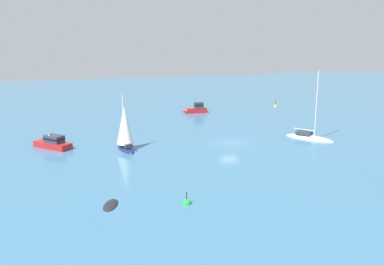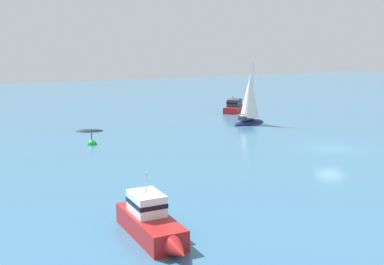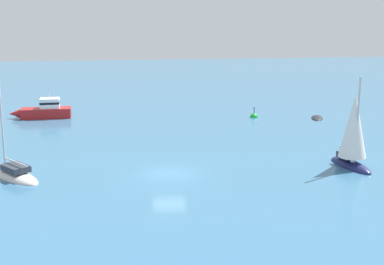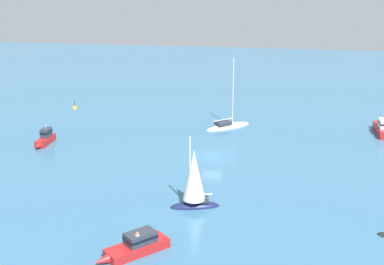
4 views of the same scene
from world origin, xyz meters
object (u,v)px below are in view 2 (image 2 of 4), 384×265
at_px(sailboat, 250,103).
at_px(launch, 235,106).
at_px(motor_cruiser, 152,222).
at_px(mooring_buoy, 92,144).
at_px(rib, 90,131).

distance_m(sailboat, launch, 10.14).
bearing_deg(motor_cruiser, launch, 142.66).
relative_size(motor_cruiser, mooring_buoy, 4.20).
relative_size(launch, mooring_buoy, 3.55).
distance_m(sailboat, motor_cruiser, 34.47).
distance_m(sailboat, mooring_buoy, 19.89).
height_order(rib, mooring_buoy, mooring_buoy).
xyz_separation_m(sailboat, motor_cruiser, (-22.06, -26.43, -1.69)).
xyz_separation_m(launch, mooring_buoy, (-22.94, -12.66, -0.70)).
height_order(launch, rib, launch).
xyz_separation_m(sailboat, mooring_buoy, (-19.45, -3.32, -2.50)).
relative_size(rib, mooring_buoy, 1.99).
bearing_deg(launch, motor_cruiser, -170.91).
height_order(launch, mooring_buoy, launch).
height_order(sailboat, launch, sailboat).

